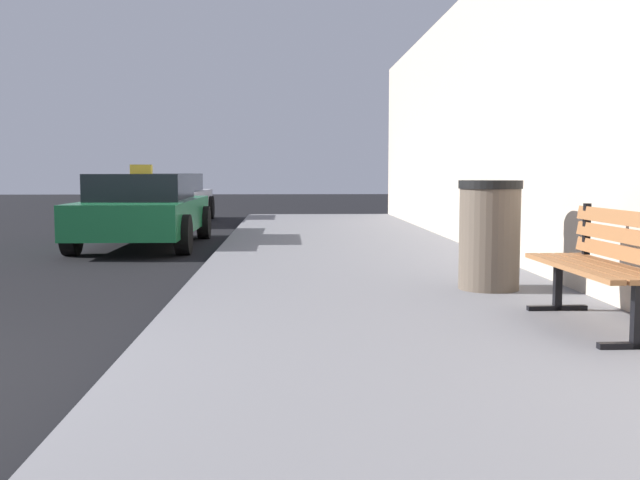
% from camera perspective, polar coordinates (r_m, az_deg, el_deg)
% --- Properties ---
extents(sidewalk, '(4.00, 32.00, 0.15)m').
position_cam_1_polar(sidewalk, '(4.55, 9.80, -10.34)').
color(sidewalk, slate).
rests_on(sidewalk, ground_plane).
extents(bench, '(0.53, 1.59, 0.89)m').
position_cam_1_polar(bench, '(5.81, 21.26, -1.36)').
color(bench, brown).
rests_on(bench, sidewalk).
extents(trash_bin, '(0.62, 0.62, 1.07)m').
position_cam_1_polar(trash_bin, '(7.38, 12.99, 0.41)').
color(trash_bin, brown).
rests_on(trash_bin, sidewalk).
extents(car_green, '(1.96, 4.47, 1.43)m').
position_cam_1_polar(car_green, '(13.21, -13.47, 2.30)').
color(car_green, '#196638').
rests_on(car_green, ground_plane).
extents(car_silver, '(1.96, 4.46, 1.27)m').
position_cam_1_polar(car_silver, '(19.46, -11.56, 3.24)').
color(car_silver, '#B7B7BF').
rests_on(car_silver, ground_plane).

